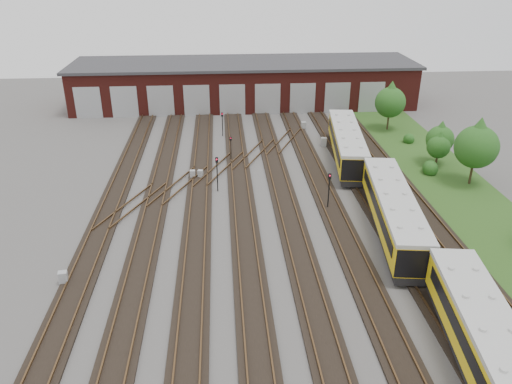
{
  "coord_description": "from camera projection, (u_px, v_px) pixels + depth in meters",
  "views": [
    {
      "loc": [
        -3.71,
        -35.11,
        20.88
      ],
      "look_at": [
        -0.83,
        4.16,
        2.0
      ],
      "focal_mm": 35.0,
      "sensor_mm": 36.0,
      "label": 1
    }
  ],
  "objects": [
    {
      "name": "signal_mast_2",
      "position": [
        222.0,
        121.0,
        62.24
      ],
      "size": [
        0.27,
        0.25,
        3.06
      ],
      "rotation": [
        0.0,
        0.0,
        -0.08
      ],
      "color": "black",
      "rests_on": "ground"
    },
    {
      "name": "tree_0",
      "position": [
        391.0,
        99.0,
        63.59
      ],
      "size": [
        3.87,
        3.87,
        6.42
      ],
      "color": "#322816",
      "rests_on": "ground"
    },
    {
      "name": "maintenance_shed",
      "position": [
        244.0,
        83.0,
        75.41
      ],
      "size": [
        51.0,
        12.5,
        6.35
      ],
      "color": "#531914",
      "rests_on": "ground"
    },
    {
      "name": "relay_cabinet_0",
      "position": [
        63.0,
        278.0,
        34.67
      ],
      "size": [
        0.66,
        0.58,
        0.99
      ],
      "primitive_type": "cube",
      "rotation": [
        0.0,
        0.0,
        0.15
      ],
      "color": "#9A9D9F",
      "rests_on": "ground"
    },
    {
      "name": "bush_2",
      "position": [
        409.0,
        137.0,
        60.58
      ],
      "size": [
        1.34,
        1.34,
        1.34
      ],
      "primitive_type": "sphere",
      "color": "#174614",
      "rests_on": "ground"
    },
    {
      "name": "track_network",
      "position": [
        267.0,
        231.0,
        41.32
      ],
      "size": [
        30.4,
        70.0,
        0.33
      ],
      "color": "black",
      "rests_on": "ground"
    },
    {
      "name": "signal_mast_1",
      "position": [
        217.0,
        170.0,
        47.49
      ],
      "size": [
        0.27,
        0.25,
        3.53
      ],
      "rotation": [
        0.0,
        0.0,
        -0.03
      ],
      "color": "black",
      "rests_on": "ground"
    },
    {
      "name": "bush_1",
      "position": [
        431.0,
        167.0,
        51.89
      ],
      "size": [
        1.56,
        1.56,
        1.56
      ],
      "primitive_type": "sphere",
      "color": "#174614",
      "rests_on": "ground"
    },
    {
      "name": "ground",
      "position": [
        270.0,
        236.0,
        40.85
      ],
      "size": [
        120.0,
        120.0,
        0.0
      ],
      "primitive_type": "plane",
      "color": "#454240",
      "rests_on": "ground"
    },
    {
      "name": "tree_1",
      "position": [
        440.0,
        136.0,
        53.53
      ],
      "size": [
        2.96,
        2.96,
        4.9
      ],
      "color": "#322816",
      "rests_on": "ground"
    },
    {
      "name": "relay_cabinet_3",
      "position": [
        304.0,
        126.0,
        65.25
      ],
      "size": [
        0.66,
        0.57,
        1.01
      ],
      "primitive_type": "cube",
      "rotation": [
        0.0,
        0.0,
        0.12
      ],
      "color": "#9A9D9F",
      "rests_on": "ground"
    },
    {
      "name": "tree_3",
      "position": [
        439.0,
        144.0,
        52.84
      ],
      "size": [
        2.45,
        2.45,
        4.06
      ],
      "color": "#322816",
      "rests_on": "ground"
    },
    {
      "name": "bush_0",
      "position": [
        430.0,
        166.0,
        52.33
      ],
      "size": [
        1.53,
        1.53,
        1.53
      ],
      "primitive_type": "sphere",
      "color": "#174614",
      "rests_on": "ground"
    },
    {
      "name": "signal_mast_3",
      "position": [
        329.0,
        186.0,
        44.21
      ],
      "size": [
        0.29,
        0.27,
        3.46
      ],
      "rotation": [
        0.0,
        0.0,
        -0.16
      ],
      "color": "black",
      "rests_on": "ground"
    },
    {
      "name": "grass_verge",
      "position": [
        445.0,
        179.0,
        51.08
      ],
      "size": [
        8.0,
        55.0,
        0.05
      ],
      "primitive_type": "cube",
      "color": "#254918",
      "rests_on": "ground"
    },
    {
      "name": "relay_cabinet_1",
      "position": [
        200.0,
        174.0,
        51.14
      ],
      "size": [
        0.61,
        0.54,
        0.86
      ],
      "primitive_type": "cube",
      "rotation": [
        0.0,
        0.0,
        -0.24
      ],
      "color": "#9A9D9F",
      "rests_on": "ground"
    },
    {
      "name": "relay_cabinet_2",
      "position": [
        193.0,
        174.0,
        51.02
      ],
      "size": [
        0.54,
        0.46,
        0.89
      ],
      "primitive_type": "cube",
      "rotation": [
        0.0,
        0.0,
        0.02
      ],
      "color": "#9A9D9F",
      "rests_on": "ground"
    },
    {
      "name": "metro_train",
      "position": [
        393.0,
        212.0,
        40.4
      ],
      "size": [
        4.85,
        47.86,
        3.23
      ],
      "rotation": [
        0.0,
        0.0,
        -0.13
      ],
      "color": "black",
      "rests_on": "ground"
    },
    {
      "name": "signal_mast_0",
      "position": [
        231.0,
        146.0,
        54.57
      ],
      "size": [
        0.24,
        0.23,
        2.88
      ],
      "rotation": [
        0.0,
        0.0,
        0.23
      ],
      "color": "black",
      "rests_on": "ground"
    },
    {
      "name": "tree_2",
      "position": [
        477.0,
        142.0,
        48.07
      ],
      "size": [
        4.19,
        4.19,
        6.94
      ],
      "color": "#322816",
      "rests_on": "ground"
    },
    {
      "name": "relay_cabinet_4",
      "position": [
        324.0,
        142.0,
        59.57
      ],
      "size": [
        0.68,
        0.58,
        1.06
      ],
      "primitive_type": "cube",
      "rotation": [
        0.0,
        0.0,
        -0.09
      ],
      "color": "#9A9D9F",
      "rests_on": "ground"
    }
  ]
}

